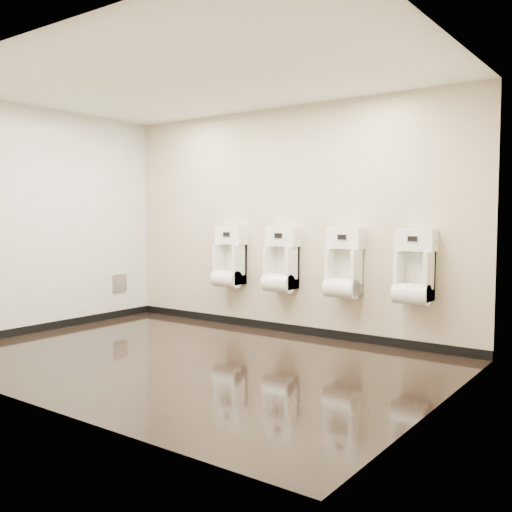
% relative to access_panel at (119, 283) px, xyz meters
% --- Properties ---
extents(ground, '(5.00, 3.50, 0.00)m').
position_rel_access_panel_xyz_m(ground, '(2.48, -1.20, -0.50)').
color(ground, black).
rests_on(ground, ground).
extents(ceiling, '(5.00, 3.50, 0.00)m').
position_rel_access_panel_xyz_m(ceiling, '(2.48, -1.20, 2.30)').
color(ceiling, white).
extents(back_wall, '(5.00, 0.02, 2.80)m').
position_rel_access_panel_xyz_m(back_wall, '(2.48, 0.55, 0.90)').
color(back_wall, beige).
rests_on(back_wall, ground).
extents(front_wall, '(5.00, 0.02, 2.80)m').
position_rel_access_panel_xyz_m(front_wall, '(2.48, -2.95, 0.90)').
color(front_wall, beige).
rests_on(front_wall, ground).
extents(left_wall, '(0.02, 3.50, 2.80)m').
position_rel_access_panel_xyz_m(left_wall, '(-0.02, -1.20, 0.90)').
color(left_wall, beige).
rests_on(left_wall, ground).
extents(right_wall, '(0.02, 3.50, 2.80)m').
position_rel_access_panel_xyz_m(right_wall, '(4.98, -1.20, 0.90)').
color(right_wall, beige).
rests_on(right_wall, ground).
extents(tile_overlay_left, '(0.01, 3.50, 2.80)m').
position_rel_access_panel_xyz_m(tile_overlay_left, '(-0.01, -1.20, 0.90)').
color(tile_overlay_left, silver).
rests_on(tile_overlay_left, ground).
extents(skirting_back, '(5.00, 0.02, 0.10)m').
position_rel_access_panel_xyz_m(skirting_back, '(2.48, 0.54, -0.45)').
color(skirting_back, black).
rests_on(skirting_back, ground).
extents(skirting_left, '(0.02, 3.50, 0.10)m').
position_rel_access_panel_xyz_m(skirting_left, '(-0.01, -1.20, -0.45)').
color(skirting_left, black).
rests_on(skirting_left, ground).
extents(access_panel, '(0.04, 0.25, 0.25)m').
position_rel_access_panel_xyz_m(access_panel, '(0.00, 0.00, 0.00)').
color(access_panel, '#9E9EA3').
rests_on(access_panel, left_wall).
extents(urinal_0, '(0.42, 0.32, 0.79)m').
position_rel_access_panel_xyz_m(urinal_0, '(1.69, 0.41, 0.36)').
color(urinal_0, white).
rests_on(urinal_0, back_wall).
extents(urinal_1, '(0.42, 0.32, 0.79)m').
position_rel_access_panel_xyz_m(urinal_1, '(2.51, 0.41, 0.36)').
color(urinal_1, white).
rests_on(urinal_1, back_wall).
extents(urinal_2, '(0.42, 0.32, 0.79)m').
position_rel_access_panel_xyz_m(urinal_2, '(3.37, 0.41, 0.36)').
color(urinal_2, white).
rests_on(urinal_2, back_wall).
extents(urinal_3, '(0.42, 0.32, 0.79)m').
position_rel_access_panel_xyz_m(urinal_3, '(4.20, 0.41, 0.36)').
color(urinal_3, white).
rests_on(urinal_3, back_wall).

